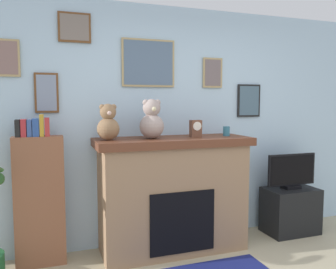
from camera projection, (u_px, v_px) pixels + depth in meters
back_wall at (178, 125)px, 3.95m from camera, size 5.20×0.15×2.60m
fireplace at (173, 194)px, 3.63m from camera, size 1.61×0.62×1.20m
bookshelf at (39, 197)px, 3.27m from camera, size 0.46×0.16×1.45m
tv_stand at (290, 210)px, 4.13m from camera, size 0.62×0.40×0.54m
television at (292, 172)px, 4.09m from camera, size 0.64×0.14×0.41m
candle_jar at (226, 131)px, 3.75m from camera, size 0.07×0.07×0.11m
mantel_clock at (196, 129)px, 3.63m from camera, size 0.11×0.09×0.18m
teddy_bear_tan at (108, 124)px, 3.32m from camera, size 0.22×0.22×0.35m
teddy_bear_brown at (152, 121)px, 3.46m from camera, size 0.25×0.25×0.40m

